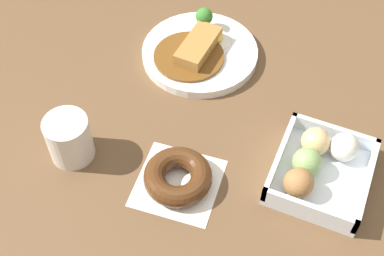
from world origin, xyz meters
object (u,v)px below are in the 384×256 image
(curry_plate, at_px, (199,51))
(donut_box, at_px, (319,166))
(coffee_mug, at_px, (69,139))
(chocolate_ring_donut, at_px, (178,177))

(curry_plate, distance_m, donut_box, 0.34)
(coffee_mug, bearing_deg, chocolate_ring_donut, 94.63)
(curry_plate, bearing_deg, coffee_mug, -19.41)
(donut_box, bearing_deg, coffee_mug, -72.93)
(curry_plate, height_order, donut_box, curry_plate)
(curry_plate, relative_size, donut_box, 1.34)
(chocolate_ring_donut, bearing_deg, coffee_mug, -85.37)
(donut_box, relative_size, chocolate_ring_donut, 1.17)
(curry_plate, relative_size, chocolate_ring_donut, 1.57)
(donut_box, bearing_deg, chocolate_ring_donut, -62.65)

